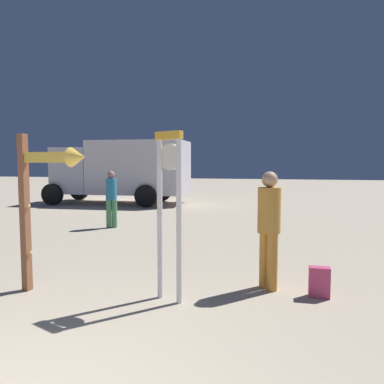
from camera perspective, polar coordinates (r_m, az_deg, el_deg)
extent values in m
cylinder|color=silver|center=(4.72, -5.08, -4.39)|extent=(0.07, 0.07, 2.05)
cylinder|color=silver|center=(4.52, -2.05, -4.77)|extent=(0.07, 0.07, 2.05)
cube|color=gold|center=(4.57, -3.66, 8.86)|extent=(0.40, 0.23, 0.10)
cylinder|color=silver|center=(4.58, -3.41, 5.51)|extent=(0.32, 0.17, 0.33)
cube|color=black|center=(4.60, -3.21, 5.51)|extent=(0.05, 0.03, 0.08)
cube|color=black|center=(4.60, -3.21, 5.51)|extent=(0.12, 0.06, 0.07)
cube|color=brown|center=(5.47, -24.76, -3.04)|extent=(0.11, 0.11, 2.15)
cube|color=yellow|center=(5.12, -21.68, 5.08)|extent=(0.77, 0.17, 0.14)
cone|color=yellow|center=(4.80, -17.46, 5.25)|extent=(0.25, 0.28, 0.25)
sphere|color=#FFE980|center=(5.50, -23.99, -8.67)|extent=(0.04, 0.04, 0.04)
sphere|color=#FEE992|center=(5.40, -24.21, -1.97)|extent=(0.04, 0.04, 0.04)
sphere|color=#F9E883|center=(5.37, -24.43, 4.90)|extent=(0.04, 0.04, 0.04)
cylinder|color=orange|center=(5.33, 11.32, -10.34)|extent=(0.15, 0.15, 0.80)
cylinder|color=orange|center=(5.21, 12.46, -10.69)|extent=(0.15, 0.15, 0.80)
cylinder|color=#C58934|center=(5.13, 12.02, -2.80)|extent=(0.32, 0.32, 0.63)
sphere|color=tan|center=(5.10, 12.09, 1.94)|extent=(0.22, 0.22, 0.22)
cube|color=#C13D66|center=(5.18, 19.35, -13.21)|extent=(0.26, 0.14, 0.40)
cube|color=#BA3557|center=(5.29, 19.23, -13.53)|extent=(0.18, 0.04, 0.18)
cylinder|color=#4C8F5E|center=(10.17, -12.08, -3.39)|extent=(0.14, 0.14, 0.75)
cylinder|color=#4C8F5E|center=(10.18, -12.92, -3.40)|extent=(0.14, 0.14, 0.75)
cylinder|color=teal|center=(10.11, -12.57, 0.40)|extent=(0.30, 0.30, 0.60)
sphere|color=#926B60|center=(10.09, -12.61, 2.68)|extent=(0.21, 0.21, 0.21)
cube|color=silver|center=(15.98, -8.19, 3.83)|extent=(4.20, 2.49, 2.27)
cube|color=silver|center=(17.13, -17.42, 3.24)|extent=(1.72, 2.26, 1.98)
cube|color=black|center=(17.53, -19.81, 4.51)|extent=(0.12, 1.83, 0.87)
cylinder|color=black|center=(18.49, -17.27, 0.24)|extent=(0.91, 0.29, 0.90)
cylinder|color=black|center=(16.47, -21.07, -0.35)|extent=(0.91, 0.29, 0.90)
cylinder|color=black|center=(16.95, -4.83, 0.06)|extent=(0.91, 0.29, 0.90)
cylinder|color=black|center=(14.72, -7.25, -0.62)|extent=(0.91, 0.29, 0.90)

